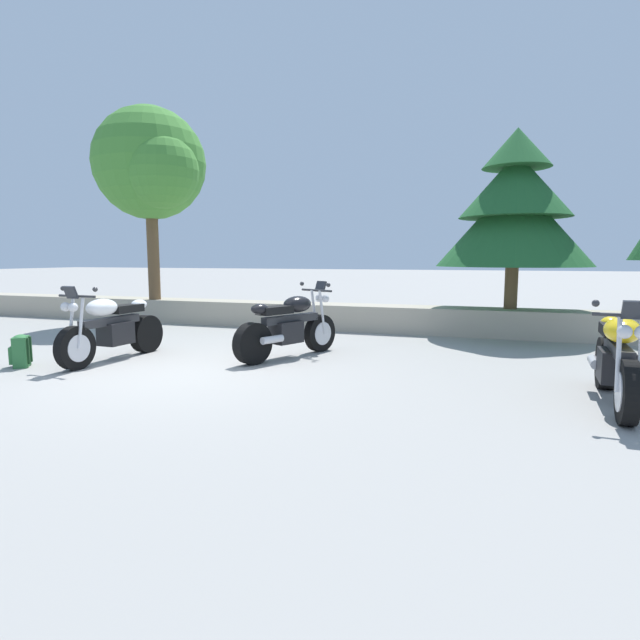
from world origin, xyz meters
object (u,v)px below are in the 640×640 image
Objects in this scene: motorcycle_white_near_left at (112,329)px; rider_backpack at (21,350)px; motorcycle_yellow_far_right at (617,360)px; pine_tree_mid_left at (515,209)px; leafy_tree_far_left at (152,166)px; motorcycle_black_centre at (290,327)px.

motorcycle_white_near_left is 1.25m from rider_backpack.
motorcycle_yellow_far_right is 0.59× the size of pine_tree_mid_left.
motorcycle_yellow_far_right is 10.46m from leafy_tree_far_left.
motorcycle_yellow_far_right is 4.40× the size of rider_backpack.
leafy_tree_far_left is (-1.28, 4.93, 3.46)m from rider_backpack.
motorcycle_yellow_far_right is 7.70m from rider_backpack.
motorcycle_black_centre is at bearing -32.87° from leafy_tree_far_left.
pine_tree_mid_left reaches higher than motorcycle_white_near_left.
motorcycle_yellow_far_right reaches higher than rider_backpack.
leafy_tree_far_left is (-2.21, 4.13, 3.22)m from motorcycle_white_near_left.
motorcycle_white_near_left is at bearing 40.76° from rider_backpack.
leafy_tree_far_left reaches higher than pine_tree_mid_left.
motorcycle_white_near_left is at bearing -61.82° from leafy_tree_far_left.
rider_backpack is at bearing -75.40° from leafy_tree_far_left.
leafy_tree_far_left is at bearing 118.18° from motorcycle_white_near_left.
motorcycle_yellow_far_right is at bearing -17.26° from motorcycle_black_centre.
pine_tree_mid_left is (-0.93, 4.79, 2.03)m from motorcycle_yellow_far_right.
motorcycle_black_centre is 0.55× the size of pine_tree_mid_left.
motorcycle_yellow_far_right is 0.46× the size of leafy_tree_far_left.
pine_tree_mid_left is (8.03, 0.44, -1.19)m from leafy_tree_far_left.
pine_tree_mid_left is (5.82, 4.57, 2.03)m from motorcycle_white_near_left.
motorcycle_yellow_far_right is at bearing -1.88° from motorcycle_white_near_left.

